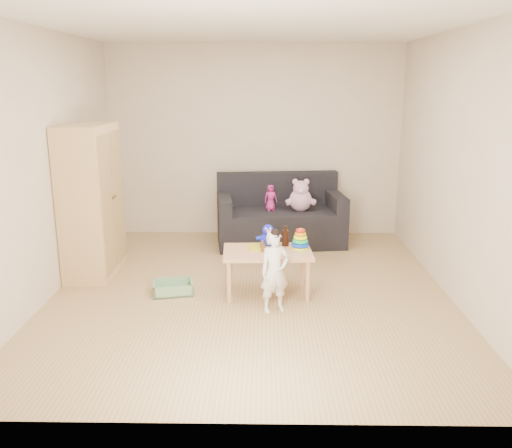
{
  "coord_description": "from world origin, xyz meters",
  "views": [
    {
      "loc": [
        0.14,
        -5.23,
        2.09
      ],
      "look_at": [
        0.05,
        0.25,
        0.65
      ],
      "focal_mm": 38.0,
      "sensor_mm": 36.0,
      "label": 1
    }
  ],
  "objects_px": {
    "sofa": "(280,227)",
    "play_table": "(267,272)",
    "toddler": "(275,273)",
    "wardrobe": "(91,201)"
  },
  "relations": [
    {
      "from": "wardrobe",
      "to": "toddler",
      "type": "distance_m",
      "value": 2.29
    },
    {
      "from": "play_table",
      "to": "toddler",
      "type": "xyz_separation_m",
      "value": [
        0.07,
        -0.42,
        0.15
      ]
    },
    {
      "from": "wardrobe",
      "to": "sofa",
      "type": "height_order",
      "value": "wardrobe"
    },
    {
      "from": "toddler",
      "to": "play_table",
      "type": "bearing_deg",
      "value": 77.42
    },
    {
      "from": "wardrobe",
      "to": "toddler",
      "type": "relative_size",
      "value": 2.19
    },
    {
      "from": "toddler",
      "to": "sofa",
      "type": "bearing_deg",
      "value": 65.41
    },
    {
      "from": "sofa",
      "to": "play_table",
      "type": "xyz_separation_m",
      "value": [
        -0.18,
        -1.78,
        0.0
      ]
    },
    {
      "from": "wardrobe",
      "to": "play_table",
      "type": "relative_size",
      "value": 1.89
    },
    {
      "from": "sofa",
      "to": "play_table",
      "type": "bearing_deg",
      "value": -102.48
    },
    {
      "from": "play_table",
      "to": "wardrobe",
      "type": "bearing_deg",
      "value": 162.7
    }
  ]
}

